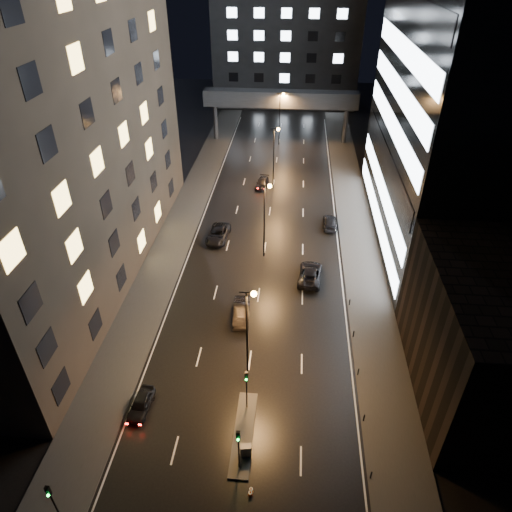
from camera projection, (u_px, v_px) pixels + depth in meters
The scene contains 26 objects.
ground at pixel (270, 211), 68.72m from camera, with size 160.00×160.00×0.00m, color black.
sidewalk_left at pixel (181, 224), 65.49m from camera, with size 5.00×110.00×0.15m, color #383533.
sidewalk_right at pixel (357, 232), 63.64m from camera, with size 5.00×110.00×0.15m, color #383533.
building_left at pixel (41, 103), 45.94m from camera, with size 15.00×48.00×40.00m, color #2D2319.
building_right_low at pixel (484, 336), 38.36m from camera, with size 10.00×18.00×12.00m, color black.
building_right_glass at pixel (494, 61), 50.89m from camera, with size 20.00×36.00×45.00m, color black.
building_far at pixel (286, 49), 109.38m from camera, with size 34.00×14.00×25.00m, color #333335.
skybridge at pixel (280, 100), 88.69m from camera, with size 30.00×3.00×10.00m.
median_island at pixel (244, 433), 37.40m from camera, with size 1.60×8.00×0.15m, color #383533.
traffic_signal_near at pixel (246, 384), 37.75m from camera, with size 0.28×0.34×4.40m.
traffic_signal_far at pixel (238, 444), 33.22m from camera, with size 0.28×0.34×4.40m.
traffic_signal_corner at pixel (52, 499), 30.06m from camera, with size 0.28×0.34×4.40m.
bollard_row at pixel (361, 394), 40.15m from camera, with size 0.12×25.12×0.90m.
streetlight_near at pixel (249, 325), 38.72m from camera, with size 1.45×0.50×10.15m.
streetlight_mid_a at pixel (266, 212), 55.17m from camera, with size 1.45×0.50×10.15m.
streetlight_mid_b at pixel (275, 150), 71.62m from camera, with size 1.45×0.50×10.15m.
streetlight_far at pixel (281, 112), 88.07m from camera, with size 1.45×0.50×10.15m.
car_away_a at pixel (141, 404), 39.09m from camera, with size 1.52×3.79×1.29m, color black.
car_away_b at pixel (241, 312), 48.63m from camera, with size 1.69×4.84×1.59m, color black.
car_away_c at pixel (218, 234), 61.79m from camera, with size 2.59×5.62×1.56m, color black.
car_away_d at pixel (262, 183), 75.27m from camera, with size 1.83×4.49×1.30m, color black.
car_toward_a at pixel (310, 274), 54.30m from camera, with size 2.62×5.68×1.58m, color black.
car_toward_b at pixel (330, 222), 64.62m from camera, with size 1.89×4.65×1.35m, color black.
utility_cabinet at pixel (246, 450), 35.41m from camera, with size 0.85×0.51×1.12m, color #525255.
cone_a at pixel (251, 490), 33.30m from camera, with size 0.35×0.35×0.55m, color orange.
cone_b at pixel (250, 493), 33.12m from camera, with size 0.37×0.37×0.47m, color #DB450B.
Camera 1 is at (3.34, -20.51, 33.16)m, focal length 32.00 mm.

